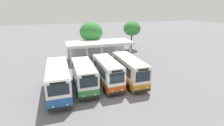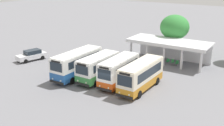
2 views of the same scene
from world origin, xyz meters
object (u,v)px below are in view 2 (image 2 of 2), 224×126
(city_bus_middle_cream, at_px, (119,70))
(city_bus_second_in_row, at_px, (98,67))
(waiting_chair_fourth_seat, at_px, (177,63))
(city_bus_nearest_orange, at_px, (77,63))
(waiting_chair_middle_seat, at_px, (173,62))
(parked_car_flank, at_px, (32,55))
(city_bus_fourth_amber, at_px, (141,75))
(waiting_chair_second_from_end, at_px, (168,61))
(waiting_chair_end_by_column, at_px, (163,60))

(city_bus_middle_cream, bearing_deg, city_bus_second_in_row, -177.41)
(city_bus_middle_cream, xyz_separation_m, waiting_chair_fourth_seat, (3.53, 10.51, -1.31))
(city_bus_nearest_orange, xyz_separation_m, city_bus_middle_cream, (5.95, 0.66, -0.03))
(waiting_chair_fourth_seat, bearing_deg, city_bus_middle_cream, -108.59)
(city_bus_middle_cream, distance_m, waiting_chair_fourth_seat, 11.16)
(city_bus_second_in_row, relative_size, waiting_chair_middle_seat, 7.94)
(city_bus_nearest_orange, relative_size, city_bus_second_in_row, 1.19)
(parked_car_flank, bearing_deg, city_bus_second_in_row, -5.37)
(city_bus_middle_cream, distance_m, waiting_chair_middle_seat, 11.05)
(city_bus_fourth_amber, bearing_deg, city_bus_nearest_orange, -175.38)
(waiting_chair_second_from_end, bearing_deg, waiting_chair_middle_seat, 0.76)
(parked_car_flank, relative_size, waiting_chair_middle_seat, 5.64)
(city_bus_nearest_orange, xyz_separation_m, waiting_chair_middle_seat, (8.74, 11.27, -1.34))
(parked_car_flank, bearing_deg, waiting_chair_end_by_column, 27.72)
(waiting_chair_fourth_seat, bearing_deg, city_bus_fourth_amber, -93.07)
(city_bus_nearest_orange, distance_m, waiting_chair_middle_seat, 14.32)
(city_bus_middle_cream, bearing_deg, waiting_chair_second_from_end, 79.07)
(city_bus_fourth_amber, bearing_deg, waiting_chair_second_from_end, 95.01)
(city_bus_middle_cream, xyz_separation_m, city_bus_fourth_amber, (2.97, 0.07, -0.01))
(waiting_chair_end_by_column, distance_m, waiting_chair_second_from_end, 0.75)
(waiting_chair_second_from_end, bearing_deg, waiting_chair_end_by_column, -171.79)
(city_bus_nearest_orange, distance_m, parked_car_flank, 10.76)
(city_bus_nearest_orange, xyz_separation_m, waiting_chair_end_by_column, (7.25, 11.15, -1.34))
(parked_car_flank, bearing_deg, waiting_chair_second_from_end, 27.03)
(waiting_chair_middle_seat, bearing_deg, city_bus_fourth_amber, -89.01)
(parked_car_flank, distance_m, waiting_chair_end_by_column, 20.13)
(city_bus_middle_cream, relative_size, city_bus_fourth_amber, 0.89)
(city_bus_middle_cream, bearing_deg, waiting_chair_fourth_seat, 71.41)
(city_bus_second_in_row, height_order, waiting_chair_second_from_end, city_bus_second_in_row)
(waiting_chair_end_by_column, bearing_deg, city_bus_fourth_amber, -80.92)
(waiting_chair_end_by_column, xyz_separation_m, waiting_chair_fourth_seat, (2.23, 0.01, 0.00))
(city_bus_second_in_row, distance_m, parked_car_flank, 13.63)
(city_bus_second_in_row, bearing_deg, city_bus_middle_cream, 2.59)
(city_bus_middle_cream, height_order, waiting_chair_end_by_column, city_bus_middle_cream)
(city_bus_fourth_amber, xyz_separation_m, parked_car_flank, (-19.48, 1.07, -0.99))
(city_bus_fourth_amber, xyz_separation_m, waiting_chair_end_by_column, (-1.67, 10.43, -1.30))
(parked_car_flank, bearing_deg, city_bus_nearest_orange, -9.63)
(parked_car_flank, bearing_deg, waiting_chair_middle_seat, 26.16)
(city_bus_second_in_row, height_order, waiting_chair_end_by_column, city_bus_second_in_row)
(city_bus_fourth_amber, distance_m, waiting_chair_second_from_end, 10.66)
(city_bus_second_in_row, bearing_deg, city_bus_fourth_amber, 1.94)
(waiting_chair_end_by_column, relative_size, waiting_chair_fourth_seat, 1.00)
(city_bus_nearest_orange, bearing_deg, parked_car_flank, 170.37)
(city_bus_second_in_row, xyz_separation_m, parked_car_flank, (-13.54, 1.27, -0.93))
(city_bus_nearest_orange, height_order, waiting_chair_fourth_seat, city_bus_nearest_orange)
(city_bus_fourth_amber, bearing_deg, waiting_chair_middle_seat, 90.99)
(city_bus_nearest_orange, height_order, city_bus_middle_cream, city_bus_nearest_orange)
(city_bus_fourth_amber, bearing_deg, city_bus_second_in_row, -178.06)
(city_bus_second_in_row, xyz_separation_m, waiting_chair_end_by_column, (4.28, 10.63, -1.23))
(city_bus_fourth_amber, height_order, parked_car_flank, city_bus_fourth_amber)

